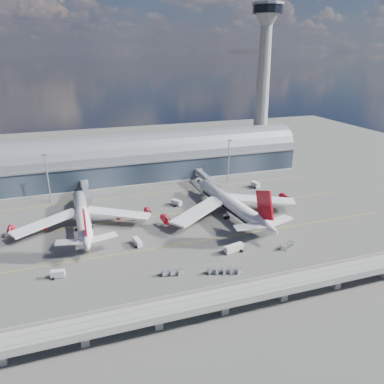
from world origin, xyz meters
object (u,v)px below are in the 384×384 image
object	(u,v)px
control_tower	(263,87)
service_truck_4	(255,185)
service_truck_3	(261,217)
service_truck_5	(176,203)
service_truck_0	(137,242)
floodlight_mast_left	(48,177)
airliner_right	(231,204)
airliner_left	(83,217)
cargo_train_1	(224,271)
cargo_train_2	(288,245)
service_truck_2	(234,248)
cargo_train_0	(172,273)
floodlight_mast_right	(229,160)
service_truck_1	(58,274)

from	to	relation	value
control_tower	service_truck_4	xyz separation A→B (m)	(-24.20, -42.22, -50.00)
service_truck_3	service_truck_5	xyz separation A→B (m)	(-32.19, 29.10, -0.00)
service_truck_5	service_truck_0	bearing A→B (deg)	-157.40
floodlight_mast_left	airliner_right	bearing A→B (deg)	-29.45
service_truck_3	airliner_left	bearing A→B (deg)	-165.00
airliner_right	service_truck_4	distance (m)	43.54
cargo_train_1	cargo_train_2	bearing A→B (deg)	-91.65
airliner_left	service_truck_2	bearing A→B (deg)	-36.89
service_truck_2	cargo_train_1	bearing A→B (deg)	129.95
cargo_train_2	floodlight_mast_left	bearing A→B (deg)	74.13
cargo_train_0	cargo_train_1	distance (m)	18.15
airliner_right	service_truck_3	size ratio (longest dim) A/B	11.55
floodlight_mast_right	service_truck_1	world-z (taller)	floodlight_mast_right
airliner_left	cargo_train_1	xyz separation A→B (m)	(44.41, -52.94, -4.76)
floodlight_mast_left	floodlight_mast_right	distance (m)	100.00
cargo_train_0	cargo_train_2	world-z (taller)	cargo_train_2
floodlight_mast_left	cargo_train_2	xyz separation A→B (m)	(89.87, -81.27, -12.69)
service_truck_5	airliner_right	bearing A→B (deg)	-74.77
airliner_left	service_truck_0	xyz separation A→B (m)	(19.53, -22.84, -4.25)
control_tower	floodlight_mast_left	world-z (taller)	control_tower
service_truck_1	floodlight_mast_left	bearing A→B (deg)	11.74
airliner_right	service_truck_3	distance (m)	14.99
service_truck_4	cargo_train_2	world-z (taller)	service_truck_4
airliner_right	cargo_train_0	bearing A→B (deg)	-140.96
service_truck_3	service_truck_5	distance (m)	43.40
service_truck_3	service_truck_4	bearing A→B (deg)	92.74
airliner_right	cargo_train_2	bearing A→B (deg)	-81.83
service_truck_1	service_truck_3	xyz separation A→B (m)	(89.28, 19.87, 0.07)
control_tower	airliner_left	world-z (taller)	control_tower
service_truck_0	service_truck_1	bearing A→B (deg)	-164.93
service_truck_3	cargo_train_1	world-z (taller)	service_truck_3
service_truck_0	service_truck_2	size ratio (longest dim) A/B	0.79
service_truck_2	service_truck_4	bearing A→B (deg)	-47.15
airliner_right	service_truck_5	bearing A→B (deg)	129.59
service_truck_0	service_truck_2	xyz separation A→B (m)	(34.49, -17.27, 0.16)
service_truck_2	cargo_train_2	size ratio (longest dim) A/B	1.05
service_truck_3	airliner_right	bearing A→B (deg)	170.28
airliner_left	service_truck_5	world-z (taller)	airliner_left
airliner_left	service_truck_0	bearing A→B (deg)	-49.76
service_truck_3	cargo_train_1	xyz separation A→B (m)	(-34.04, -36.05, -0.57)
airliner_left	cargo_train_1	world-z (taller)	airliner_left
control_tower	cargo_train_0	bearing A→B (deg)	-129.61
floodlight_mast_right	service_truck_4	size ratio (longest dim) A/B	4.33
service_truck_4	cargo_train_2	bearing A→B (deg)	-116.01
service_truck_2	cargo_train_2	world-z (taller)	service_truck_2
control_tower	service_truck_2	distance (m)	134.67
service_truck_4	airliner_right	bearing A→B (deg)	-141.92
service_truck_0	service_truck_1	xyz separation A→B (m)	(-30.36, -13.92, -0.01)
floodlight_mast_right	service_truck_0	distance (m)	90.52
floodlight_mast_left	cargo_train_1	distance (m)	108.47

